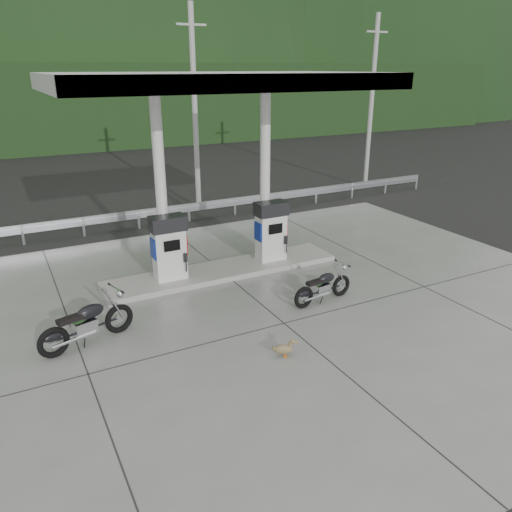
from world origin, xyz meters
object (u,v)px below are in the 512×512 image
motorcycle_left (87,324)px  duck (283,349)px  motorcycle_right (323,287)px  gas_pump_right (271,231)px  gas_pump_left (169,248)px

motorcycle_left → duck: motorcycle_left is taller
motorcycle_right → duck: motorcycle_right is taller
gas_pump_right → motorcycle_left: 6.32m
duck → motorcycle_left: bearing=166.3°
gas_pump_left → motorcycle_left: bearing=-139.0°
gas_pump_left → motorcycle_right: bearing=-43.6°
gas_pump_right → motorcycle_right: bearing=-92.2°
gas_pump_left → motorcycle_left: gas_pump_left is taller
gas_pump_right → duck: 5.36m
motorcycle_left → motorcycle_right: (5.74, -0.64, -0.08)m
gas_pump_left → motorcycle_right: gas_pump_left is taller
gas_pump_right → motorcycle_left: (-5.85, -2.31, -0.56)m
gas_pump_right → motorcycle_left: bearing=-158.5°
gas_pump_left → motorcycle_left: size_ratio=0.88×
gas_pump_right → duck: gas_pump_right is taller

